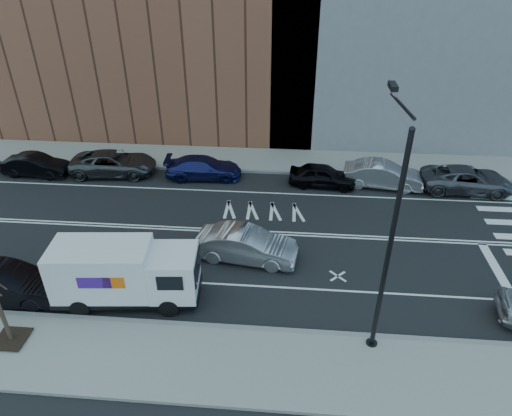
# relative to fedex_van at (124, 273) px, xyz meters

# --- Properties ---
(ground) EXTENTS (120.00, 120.00, 0.00)m
(ground) POSITION_rel_fedex_van_xyz_m (3.23, 5.60, -1.48)
(ground) COLOR black
(ground) RESTS_ON ground
(sidewalk_near) EXTENTS (44.00, 3.60, 0.15)m
(sidewalk_near) POSITION_rel_fedex_van_xyz_m (3.23, -3.20, -1.40)
(sidewalk_near) COLOR gray
(sidewalk_near) RESTS_ON ground
(sidewalk_far) EXTENTS (44.00, 3.60, 0.15)m
(sidewalk_far) POSITION_rel_fedex_van_xyz_m (3.23, 14.40, -1.40)
(sidewalk_far) COLOR gray
(sidewalk_far) RESTS_ON ground
(curb_near) EXTENTS (44.00, 0.25, 0.17)m
(curb_near) POSITION_rel_fedex_van_xyz_m (3.23, -1.40, -1.39)
(curb_near) COLOR gray
(curb_near) RESTS_ON ground
(curb_far) EXTENTS (44.00, 0.25, 0.17)m
(curb_far) POSITION_rel_fedex_van_xyz_m (3.23, 12.60, -1.39)
(curb_far) COLOR gray
(curb_far) RESTS_ON ground
(road_markings) EXTENTS (40.00, 8.60, 0.01)m
(road_markings) POSITION_rel_fedex_van_xyz_m (3.23, 5.60, -1.47)
(road_markings) COLOR white
(road_markings) RESTS_ON ground
(streetlight) EXTENTS (0.44, 4.02, 9.34)m
(streetlight) POSITION_rel_fedex_van_xyz_m (10.23, -1.31, 3.60)
(streetlight) COLOR black
(streetlight) RESTS_ON ground
(street_tree) EXTENTS (1.20, 1.20, 3.75)m
(street_tree) POSITION_rel_fedex_van_xyz_m (-3.77, -2.80, -0.02)
(street_tree) COLOR black
(street_tree) RESTS_ON ground
(fedex_van) EXTENTS (6.31, 2.60, 2.81)m
(fedex_van) POSITION_rel_fedex_van_xyz_m (0.00, 0.00, 0.00)
(fedex_van) COLOR black
(fedex_van) RESTS_ON ground
(far_parked_b) EXTENTS (4.31, 1.69, 1.40)m
(far_parked_b) POSITION_rel_fedex_van_xyz_m (-9.76, 11.07, -0.78)
(far_parked_b) COLOR black
(far_parked_b) RESTS_ON ground
(far_parked_c) EXTENTS (5.65, 2.93, 1.52)m
(far_parked_c) POSITION_rel_fedex_van_xyz_m (-4.77, 11.67, -0.71)
(far_parked_c) COLOR #45484C
(far_parked_c) RESTS_ON ground
(far_parked_d) EXTENTS (4.98, 2.30, 1.41)m
(far_parked_d) POSITION_rel_fedex_van_xyz_m (1.21, 11.62, -0.77)
(far_parked_d) COLOR navy
(far_parked_d) RESTS_ON ground
(far_parked_e) EXTENTS (4.27, 1.99, 1.41)m
(far_parked_e) POSITION_rel_fedex_van_xyz_m (8.83, 11.15, -0.77)
(far_parked_e) COLOR black
(far_parked_e) RESTS_ON ground
(far_parked_f) EXTENTS (4.99, 2.24, 1.59)m
(far_parked_f) POSITION_rel_fedex_van_xyz_m (12.57, 11.38, -0.68)
(far_parked_f) COLOR #B2B3B7
(far_parked_f) RESTS_ON ground
(far_parked_g) EXTENTS (5.48, 2.68, 1.50)m
(far_parked_g) POSITION_rel_fedex_van_xyz_m (17.63, 11.26, -0.73)
(far_parked_g) COLOR #52545A
(far_parked_g) RESTS_ON ground
(driving_sedan) EXTENTS (5.09, 2.37, 1.62)m
(driving_sedan) POSITION_rel_fedex_van_xyz_m (4.84, 3.30, -0.67)
(driving_sedan) COLOR #B1B0B5
(driving_sedan) RESTS_ON ground
(near_parked_rear_a) EXTENTS (5.10, 1.93, 1.66)m
(near_parked_rear_a) POSITION_rel_fedex_van_xyz_m (-5.25, -0.42, -0.65)
(near_parked_rear_a) COLOR black
(near_parked_rear_a) RESTS_ON ground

